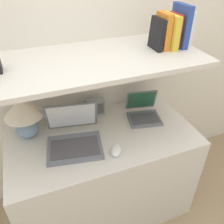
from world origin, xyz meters
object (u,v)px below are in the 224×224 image
Objects in this scene: router_box at (96,107)px; laptop_small at (143,113)px; laptop_large at (74,137)px; book_black at (157,34)px; table_lamp at (23,113)px; computer_mouse at (116,150)px; book_orange at (163,31)px; book_red at (175,30)px; book_yellow at (169,31)px; book_white at (186,28)px; book_blue at (181,26)px.

laptop_small is at bearing -27.73° from router_box.
laptop_small is at bearing 10.02° from laptop_large.
book_black reaches higher than laptop_small.
laptop_large is (0.27, -0.18, -0.13)m from table_lamp.
computer_mouse is 0.77m from book_orange.
book_red is at bearing 0.00° from book_black.
book_red is 0.04m from book_yellow.
router_box is at bearing 152.27° from laptop_small.
book_black reaches higher than laptop_large.
book_yellow reaches higher than router_box.
laptop_small is at bearing 173.08° from book_yellow.
laptop_large reaches higher than laptop_small.
book_black is at bearing 180.00° from book_white.
book_blue is 0.12m from book_orange.
laptop_large is at bearing -172.99° from book_yellow.
book_yellow is at bearing -6.92° from laptop_small.
laptop_small is at bearing 174.69° from book_red.
book_yellow reaches higher than book_black.
router_box is 0.63× the size of book_red.
book_blue is 0.04m from book_red.
book_orange reaches higher than book_black.
laptop_small is 0.35m from router_box.
book_white is at bearing 5.97° from laptop_large.
table_lamp reaches higher than laptop_small.
table_lamp is 0.96m from book_black.
table_lamp is 0.52m from router_box.
book_white is 0.85× the size of book_blue.
table_lamp is at bearing 143.20° from computer_mouse.
book_black reaches higher than computer_mouse.
book_orange is at bearing 180.00° from book_white.
table_lamp is 0.35m from laptop_large.
computer_mouse is at bearing -147.03° from book_orange.
laptop_small is (0.54, 0.10, -0.01)m from laptop_large.
book_yellow is 0.95× the size of book_orange.
laptop_large is 0.81m from book_black.
laptop_large is 1.44× the size of laptop_small.
book_orange is at bearing -180.00° from book_blue.
book_blue is 1.33× the size of book_black.
laptop_small is at bearing 40.21° from computer_mouse.
table_lamp is 1.07m from book_red.
laptop_large is at bearing -131.52° from router_box.
computer_mouse is at bearing -139.79° from laptop_small.
book_red is at bearing 0.00° from book_yellow.
book_white is at bearing -0.00° from book_blue.
book_yellow is at bearing -180.00° from book_blue.
laptop_small is 1.37× the size of book_yellow.
book_red reaches higher than computer_mouse.
table_lamp is 1.48× the size of book_yellow.
book_black is at bearing 180.00° from book_orange.
book_white reaches higher than table_lamp.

